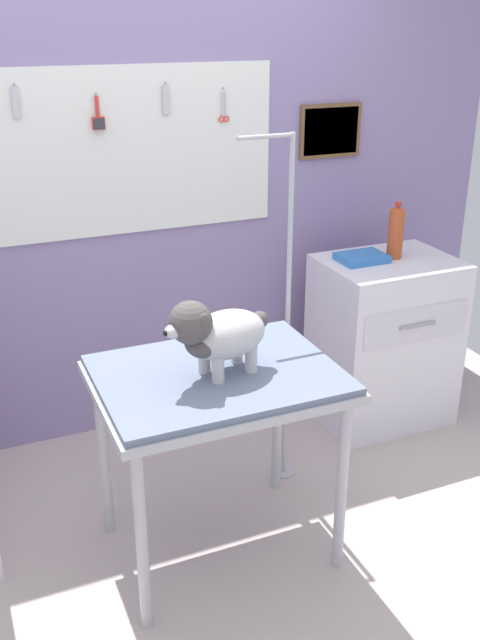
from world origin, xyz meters
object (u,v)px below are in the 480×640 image
grooming_table (217,392)px  cabinet_right (383,340)px  soda_bottle (396,232)px  dog (216,334)px  grooming_arm (285,331)px

grooming_table → cabinet_right: 1.40m
cabinet_right → soda_bottle: bearing=36.0°
soda_bottle → dog: bearing=-150.2°
dog → cabinet_right: dog is taller
cabinet_right → grooming_arm: bearing=-158.1°
grooming_arm → dog: grooming_arm is taller
grooming_arm → soda_bottle: 0.89m
grooming_arm → dog: size_ratio=3.75×
dog → soda_bottle: (1.26, 0.72, 0.04)m
dog → grooming_arm: bearing=39.3°
grooming_table → soda_bottle: soda_bottle is taller
grooming_table → grooming_arm: bearing=37.9°
grooming_table → soda_bottle: bearing=29.0°
grooming_arm → dog: 0.66m
grooming_table → grooming_arm: (0.47, 0.36, 0.02)m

